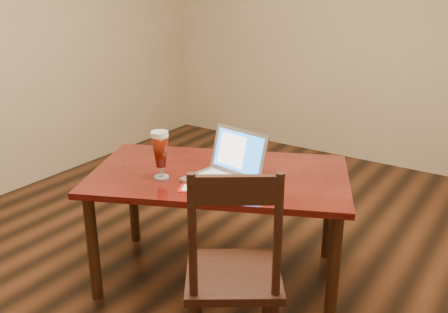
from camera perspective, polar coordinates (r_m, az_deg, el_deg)
The scene contains 3 objects.
ground at distance 3.06m, azimuth 0.31°, elevation -14.19°, with size 5.00×5.00×0.00m, color black.
dining_table at distance 2.83m, azimuth -0.71°, elevation -3.21°, with size 1.64×1.33×0.94m.
dining_chair at distance 2.28m, azimuth 1.12°, elevation -13.22°, with size 0.58×0.58×1.00m.
Camera 1 is at (1.39, -2.11, 1.72)m, focal length 40.00 mm.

